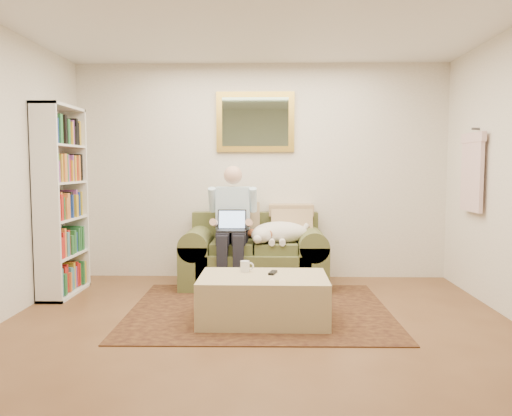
{
  "coord_description": "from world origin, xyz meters",
  "views": [
    {
      "loc": [
        0.09,
        -3.6,
        1.37
      ],
      "look_at": [
        -0.04,
        1.36,
        0.95
      ],
      "focal_mm": 35.0,
      "sensor_mm": 36.0,
      "label": 1
    }
  ],
  "objects_px": {
    "seated_man": "(232,227)",
    "coffee_mug": "(245,266)",
    "bookshelf": "(61,201)",
    "sleeping_dog": "(280,232)",
    "laptop": "(232,225)",
    "sofa": "(254,261)",
    "ottoman": "(263,299)"
  },
  "relations": [
    {
      "from": "seated_man",
      "to": "coffee_mug",
      "type": "distance_m",
      "value": 1.07
    },
    {
      "from": "bookshelf",
      "to": "coffee_mug",
      "type": "bearing_deg",
      "value": -20.07
    },
    {
      "from": "sleeping_dog",
      "to": "laptop",
      "type": "bearing_deg",
      "value": -166.36
    },
    {
      "from": "sofa",
      "to": "ottoman",
      "type": "relative_size",
      "value": 1.46
    },
    {
      "from": "sleeping_dog",
      "to": "sofa",
      "type": "bearing_deg",
      "value": 164.26
    },
    {
      "from": "ottoman",
      "to": "bookshelf",
      "type": "relative_size",
      "value": 0.56
    },
    {
      "from": "coffee_mug",
      "to": "sleeping_dog",
      "type": "bearing_deg",
      "value": 72.4
    },
    {
      "from": "ottoman",
      "to": "seated_man",
      "type": "bearing_deg",
      "value": 106.78
    },
    {
      "from": "laptop",
      "to": "ottoman",
      "type": "xyz_separation_m",
      "value": [
        0.36,
        -1.13,
        -0.52
      ]
    },
    {
      "from": "laptop",
      "to": "ottoman",
      "type": "distance_m",
      "value": 1.29
    },
    {
      "from": "sleeping_dog",
      "to": "bookshelf",
      "type": "distance_m",
      "value": 2.38
    },
    {
      "from": "seated_man",
      "to": "coffee_mug",
      "type": "height_order",
      "value": "seated_man"
    },
    {
      "from": "seated_man",
      "to": "bookshelf",
      "type": "bearing_deg",
      "value": -170.36
    },
    {
      "from": "ottoman",
      "to": "coffee_mug",
      "type": "bearing_deg",
      "value": 135.04
    },
    {
      "from": "ottoman",
      "to": "coffee_mug",
      "type": "relative_size",
      "value": 11.18
    },
    {
      "from": "laptop",
      "to": "sleeping_dog",
      "type": "distance_m",
      "value": 0.56
    },
    {
      "from": "sleeping_dog",
      "to": "ottoman",
      "type": "bearing_deg",
      "value": -98.01
    },
    {
      "from": "sofa",
      "to": "laptop",
      "type": "relative_size",
      "value": 5.15
    },
    {
      "from": "sleeping_dog",
      "to": "coffee_mug",
      "type": "relative_size",
      "value": 6.72
    },
    {
      "from": "coffee_mug",
      "to": "bookshelf",
      "type": "bearing_deg",
      "value": 159.93
    },
    {
      "from": "bookshelf",
      "to": "laptop",
      "type": "bearing_deg",
      "value": 7.66
    },
    {
      "from": "sleeping_dog",
      "to": "bookshelf",
      "type": "relative_size",
      "value": 0.34
    },
    {
      "from": "seated_man",
      "to": "sleeping_dog",
      "type": "relative_size",
      "value": 2.04
    },
    {
      "from": "sleeping_dog",
      "to": "ottoman",
      "type": "height_order",
      "value": "sleeping_dog"
    },
    {
      "from": "seated_man",
      "to": "laptop",
      "type": "distance_m",
      "value": 0.07
    },
    {
      "from": "ottoman",
      "to": "coffee_mug",
      "type": "height_order",
      "value": "coffee_mug"
    },
    {
      "from": "laptop",
      "to": "coffee_mug",
      "type": "height_order",
      "value": "laptop"
    },
    {
      "from": "sofa",
      "to": "laptop",
      "type": "xyz_separation_m",
      "value": [
        -0.24,
        -0.21,
        0.44
      ]
    },
    {
      "from": "sofa",
      "to": "coffee_mug",
      "type": "relative_size",
      "value": 16.31
    },
    {
      "from": "seated_man",
      "to": "ottoman",
      "type": "xyz_separation_m",
      "value": [
        0.36,
        -1.19,
        -0.48
      ]
    },
    {
      "from": "coffee_mug",
      "to": "bookshelf",
      "type": "distance_m",
      "value": 2.17
    },
    {
      "from": "laptop",
      "to": "sleeping_dog",
      "type": "relative_size",
      "value": 0.47
    }
  ]
}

